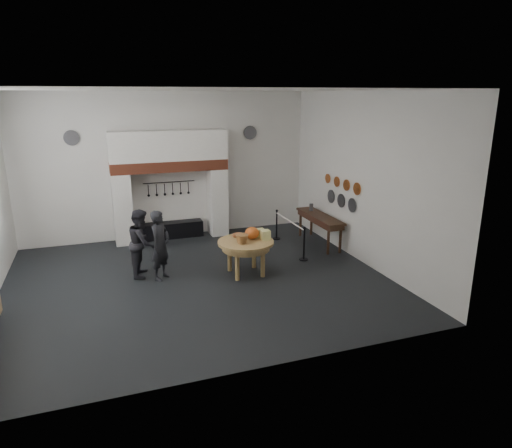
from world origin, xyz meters
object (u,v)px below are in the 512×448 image
object	(u,v)px
iron_range	(173,230)
work_table	(246,242)
visitor_far	(142,243)
barrier_post_far	(277,225)
barrier_post_near	(304,244)
side_table	(320,216)
visitor_near	(160,245)

from	to	relation	value
iron_range	work_table	distance (m)	3.93
visitor_far	barrier_post_far	size ratio (longest dim) A/B	1.89
barrier_post_near	barrier_post_far	xyz separation A→B (m)	(0.00, 2.00, 0.00)
work_table	barrier_post_far	distance (m)	3.04
side_table	barrier_post_near	xyz separation A→B (m)	(-1.04, -1.13, -0.42)
visitor_near	visitor_far	distance (m)	0.57
work_table	visitor_near	world-z (taller)	visitor_near
iron_range	barrier_post_far	distance (m)	3.32
iron_range	visitor_near	xyz separation A→B (m)	(-0.82, -3.28, 0.62)
visitor_far	barrier_post_near	world-z (taller)	visitor_far
barrier_post_near	work_table	bearing A→B (deg)	-167.22
iron_range	barrier_post_near	bearing A→B (deg)	-46.97
visitor_near	barrier_post_near	world-z (taller)	visitor_near
visitor_far	barrier_post_far	world-z (taller)	visitor_far
work_table	side_table	size ratio (longest dim) A/B	0.64
side_table	barrier_post_near	bearing A→B (deg)	-132.76
work_table	barrier_post_near	bearing A→B (deg)	12.78
work_table	barrier_post_near	distance (m)	1.90
visitor_far	side_table	bearing A→B (deg)	-68.13
work_table	barrier_post_near	size ratio (longest dim) A/B	1.56
visitor_far	visitor_near	bearing A→B (deg)	-120.99
visitor_far	side_table	world-z (taller)	visitor_far
work_table	visitor_near	size ratio (longest dim) A/B	0.81
barrier_post_near	barrier_post_far	distance (m)	2.00
iron_range	side_table	distance (m)	4.67
side_table	visitor_near	bearing A→B (deg)	-167.01
side_table	barrier_post_far	distance (m)	1.42
iron_range	barrier_post_near	xyz separation A→B (m)	(3.06, -3.27, 0.20)
work_table	side_table	distance (m)	3.25
work_table	barrier_post_far	bearing A→B (deg)	53.09
iron_range	barrier_post_near	world-z (taller)	barrier_post_near
visitor_near	side_table	world-z (taller)	visitor_near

